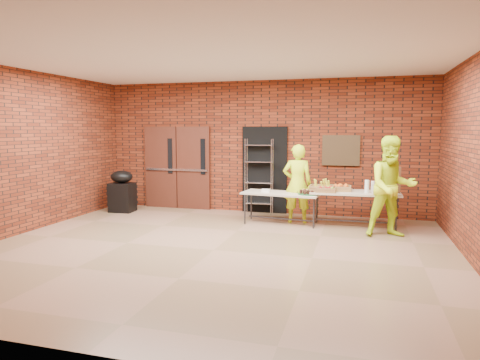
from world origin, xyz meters
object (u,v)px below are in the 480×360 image
Objects in this scene: volunteer_man at (392,187)px; table_right at (355,195)px; covered_grill at (122,191)px; table_left at (281,195)px; volunteer_woman at (297,184)px; wire_rack at (259,176)px; coffee_dispenser at (390,179)px.

table_right is at bearing 120.19° from volunteer_man.
table_left is at bearing -7.15° from covered_grill.
table_right is 1.07× the size of volunteer_woman.
wire_rack is 3.40m from covered_grill.
volunteer_man reaches higher than wire_rack.
wire_rack is 1.05× the size of volunteer_woman.
table_right is 0.97m from volunteer_man.
wire_rack is 3.44× the size of coffee_dispenser.
table_right is at bearing 166.81° from volunteer_woman.
coffee_dispenser reaches higher than table_left.
covered_grill reaches higher than table_left.
volunteer_woman reaches higher than table_left.
wire_rack reaches higher than covered_grill.
covered_grill is at bearing 156.83° from volunteer_man.
volunteer_woman is (1.04, -0.77, -0.05)m from wire_rack.
table_left is at bearing -177.03° from table_right.
volunteer_woman is at bearing 142.64° from volunteer_man.
coffee_dispenser is at bearing -3.40° from covered_grill.
coffee_dispenser is 0.27× the size of volunteer_man.
volunteer_woman reaches higher than covered_grill.
table_right is 0.77m from coffee_dispenser.
volunteer_man is at bearing -90.73° from coffee_dispenser.
covered_grill is 0.54× the size of volunteer_man.
volunteer_woman is (-1.90, -0.06, -0.15)m from coffee_dispenser.
wire_rack is 0.99× the size of table_right.
volunteer_man reaches higher than table_right.
coffee_dispenser is 0.51× the size of covered_grill.
volunteer_man is at bearing -10.70° from covered_grill.
volunteer_man is (2.93, -1.51, 0.05)m from wire_rack.
volunteer_woman reaches higher than table_right.
wire_rack is 3.03m from coffee_dispenser.
volunteer_woman reaches higher than coffee_dispenser.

